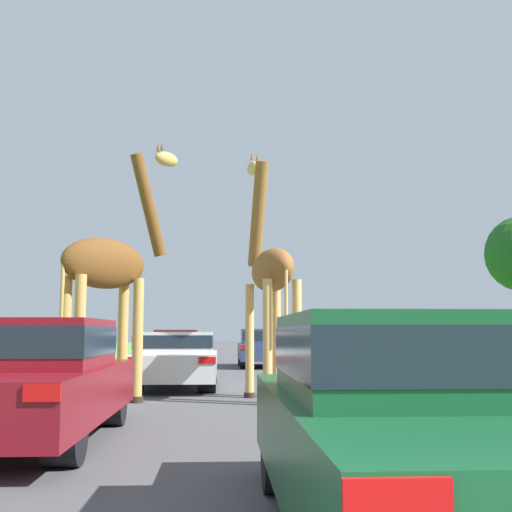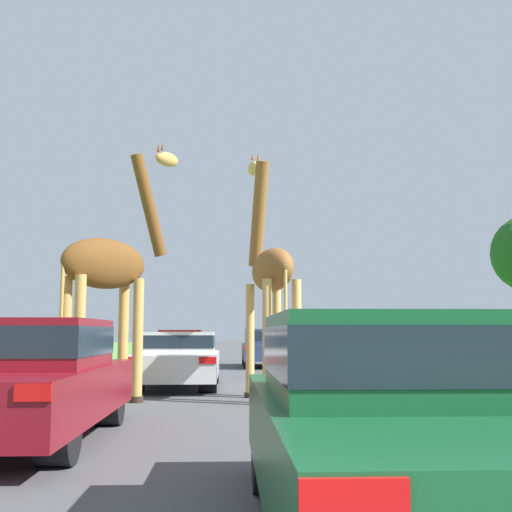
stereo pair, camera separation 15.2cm
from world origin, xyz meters
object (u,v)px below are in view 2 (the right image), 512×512
Objects in this scene: giraffe_near_road at (270,274)px; giraffe_companion at (109,276)px; car_queue_right at (181,345)px; car_far_ahead at (268,347)px; car_verge_right at (31,377)px; car_queue_left at (177,358)px; car_lead_maroon at (403,419)px.

giraffe_near_road reaches higher than giraffe_companion.
giraffe_near_road is 1.17× the size of car_queue_right.
car_verge_right is (-3.89, -16.44, 0.03)m from car_far_ahead.
giraffe_near_road is 3.89m from car_queue_left.
car_far_ahead is at bearing 75.36° from giraffe_near_road.
car_queue_left is 1.09× the size of car_far_ahead.
car_lead_maroon is (3.36, -8.00, -1.59)m from giraffe_companion.
car_queue_right is (0.22, 15.71, -1.61)m from giraffe_companion.
giraffe_near_road is 1.21× the size of car_queue_left.
car_queue_right is 12.44m from car_queue_left.
car_verge_right is (-1.16, -7.48, 0.08)m from car_queue_left.
car_verge_right is at bearing 132.45° from car_lead_maroon.
giraffe_near_road is 3.11m from giraffe_companion.
car_queue_right is at bearing 89.35° from giraffe_near_road.
car_queue_right reaches higher than car_queue_left.
giraffe_companion is 3.83m from car_queue_left.
car_queue_left is 7.57m from car_verge_right.
car_verge_right reaches higher than car_queue_right.
car_queue_right is (-3.14, 23.71, -0.01)m from car_lead_maroon.
giraffe_near_road is at bearing 91.96° from car_lead_maroon.
car_far_ahead is at bearing 73.01° from car_queue_left.
giraffe_near_road is 1.32× the size of car_far_ahead.
car_queue_right is at bearing 88.99° from car_verge_right.
car_lead_maroon is at bearing -47.55° from car_verge_right.
giraffe_near_road reaches higher than car_lead_maroon.
car_queue_right is at bearing 135.77° from car_far_ahead.
giraffe_near_road is at bearing -53.90° from car_queue_left.
car_verge_right is at bearing -91.01° from car_queue_right.
car_far_ahead is 16.90m from car_verge_right.
car_verge_right is at bearing -44.41° from giraffe_companion.
car_queue_right is at bearing 93.72° from car_queue_left.
car_far_ahead is at bearing 120.31° from giraffe_companion.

